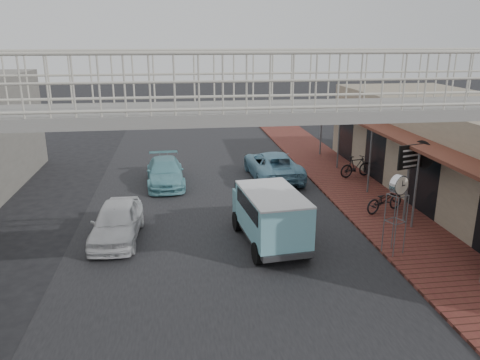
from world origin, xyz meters
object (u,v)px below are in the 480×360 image
object	(u,v)px
white_hatchback	(117,222)
dark_sedan	(272,216)
motorcycle_far	(356,166)
motorcycle_near	(385,200)
street_clock	(399,189)
angkot_curb	(273,165)
angkot_far	(165,172)
angkot_van	(270,211)
arrow_sign	(426,155)

from	to	relation	value
white_hatchback	dark_sedan	bearing A→B (deg)	1.24
motorcycle_far	motorcycle_near	bearing A→B (deg)	157.29
street_clock	white_hatchback	bearing A→B (deg)	140.54
white_hatchback	motorcycle_far	world-z (taller)	white_hatchback
white_hatchback	dark_sedan	distance (m)	5.34
angkot_curb	motorcycle_far	distance (m)	4.03
white_hatchback	angkot_far	bearing A→B (deg)	78.79
dark_sedan	angkot_far	size ratio (longest dim) A/B	0.95
motorcycle_near	street_clock	size ratio (longest dim) A/B	0.71
angkot_van	street_clock	xyz separation A→B (m)	(3.68, -1.31, 1.02)
angkot_van	motorcycle_far	distance (m)	8.88
angkot_curb	motorcycle_near	bearing A→B (deg)	119.99
angkot_van	motorcycle_far	bearing A→B (deg)	44.74
dark_sedan	motorcycle_near	distance (m)	4.83
dark_sedan	motorcycle_near	bearing A→B (deg)	12.47
white_hatchback	arrow_sign	xyz separation A→B (m)	(11.07, 0.29, 1.86)
angkot_van	dark_sedan	bearing A→B (deg)	67.95
white_hatchback	angkot_van	size ratio (longest dim) A/B	0.94
dark_sedan	angkot_van	world-z (taller)	angkot_van
white_hatchback	angkot_curb	size ratio (longest dim) A/B	0.79
street_clock	arrow_sign	world-z (taller)	arrow_sign
dark_sedan	angkot_curb	xyz separation A→B (m)	(1.36, 6.53, 0.03)
white_hatchback	angkot_van	world-z (taller)	angkot_van
street_clock	angkot_far	bearing A→B (deg)	106.37
dark_sedan	arrow_sign	world-z (taller)	arrow_sign
motorcycle_near	arrow_sign	xyz separation A→B (m)	(1.06, -0.75, 1.92)
white_hatchback	dark_sedan	world-z (taller)	white_hatchback
angkot_van	motorcycle_near	world-z (taller)	angkot_van
angkot_far	street_clock	size ratio (longest dim) A/B	1.61
angkot_curb	motorcycle_near	size ratio (longest dim) A/B	2.63
angkot_curb	arrow_sign	xyz separation A→B (m)	(4.38, -6.09, 1.84)
dark_sedan	street_clock	world-z (taller)	street_clock
dark_sedan	street_clock	size ratio (longest dim) A/B	1.52
white_hatchback	angkot_van	bearing A→B (deg)	-9.58
dark_sedan	arrow_sign	xyz separation A→B (m)	(5.74, 0.44, 1.86)
white_hatchback	motorcycle_near	xyz separation A→B (m)	(10.01, 1.04, -0.06)
angkot_curb	arrow_sign	distance (m)	7.72
dark_sedan	arrow_sign	distance (m)	6.05
angkot_van	street_clock	size ratio (longest dim) A/B	1.57
angkot_van	arrow_sign	size ratio (longest dim) A/B	1.34
dark_sedan	arrow_sign	bearing A→B (deg)	2.58
motorcycle_far	white_hatchback	bearing A→B (deg)	103.55
white_hatchback	street_clock	distance (m)	9.20
angkot_far	motorcycle_near	xyz separation A→B (m)	(8.49, -5.03, -0.02)
motorcycle_far	street_clock	distance (m)	8.54
angkot_curb	angkot_far	bearing A→B (deg)	1.50
white_hatchback	angkot_far	xyz separation A→B (m)	(1.53, 6.07, -0.05)
white_hatchback	angkot_curb	xyz separation A→B (m)	(6.69, 6.38, 0.02)
motorcycle_far	street_clock	bearing A→B (deg)	151.93
white_hatchback	angkot_van	distance (m)	5.21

